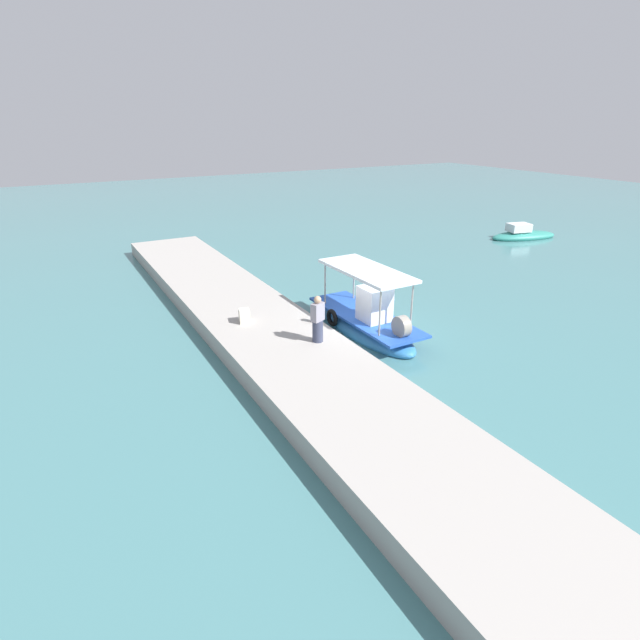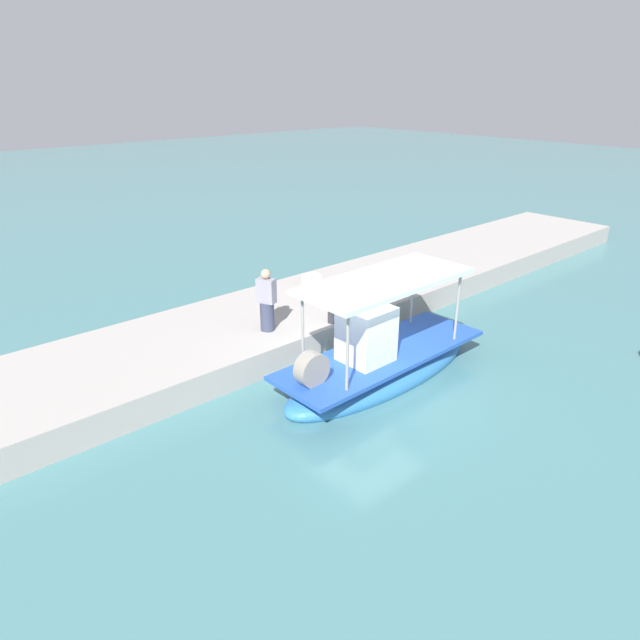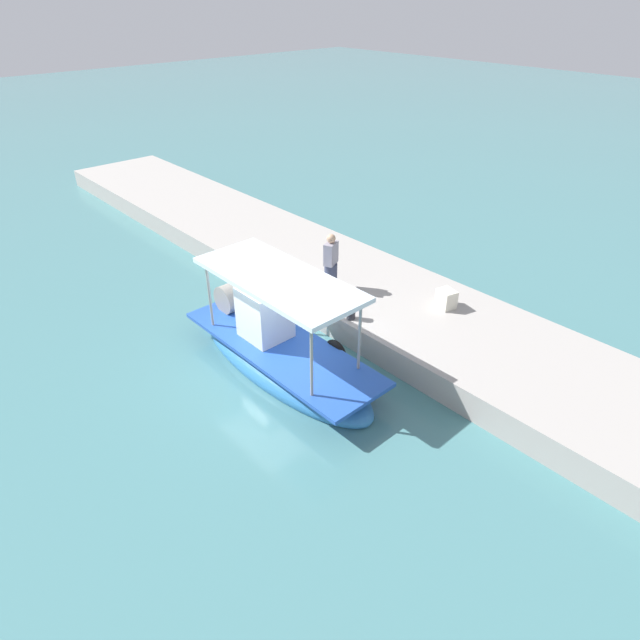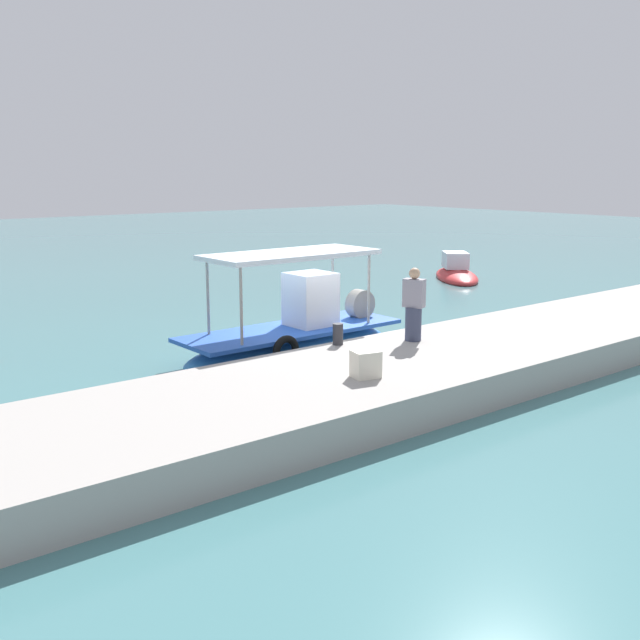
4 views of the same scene
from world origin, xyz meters
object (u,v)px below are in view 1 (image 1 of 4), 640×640
Objects in this scene: mooring_bollard at (315,316)px; marker_buoy at (361,275)px; main_fishing_boat at (366,321)px; fisherman_near_bollard at (318,321)px; moored_boat_near at (523,235)px; cargo_crate at (244,316)px.

marker_buoy is at bearing 134.11° from mooring_bollard.
fisherman_near_bollard is (1.25, -2.95, 1.04)m from main_fishing_boat.
main_fishing_boat is at bearing 112.98° from fisherman_near_bollard.
moored_boat_near is at bearing 113.56° from main_fishing_boat.
cargo_crate is at bearing -151.38° from fisherman_near_bollard.
mooring_bollard reaches higher than marker_buoy.
fisherman_near_bollard is 3.89× the size of marker_buoy.
mooring_bollard is at bearing -45.89° from marker_buoy.
cargo_crate is at bearing -61.42° from marker_buoy.
main_fishing_boat is 12.64× the size of mooring_bollard.
mooring_bollard is at bearing -69.46° from moored_boat_near.
main_fishing_boat is at bearing 79.89° from mooring_bollard.
main_fishing_boat reaches higher than mooring_bollard.
moored_boat_near is (-2.10, 15.48, 0.13)m from marker_buoy.
main_fishing_boat is 4.91m from cargo_crate.
mooring_bollard is (-1.64, 0.79, -0.53)m from fisherman_near_bollard.
main_fishing_boat is 3.37m from fisherman_near_bollard.
main_fishing_boat is 14.03× the size of marker_buoy.
marker_buoy is (-6.04, 6.23, -0.89)m from mooring_bollard.
cargo_crate is 1.18× the size of marker_buoy.
moored_boat_near is at bearing 113.48° from fisherman_near_bollard.
moored_boat_near is at bearing 105.75° from cargo_crate.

